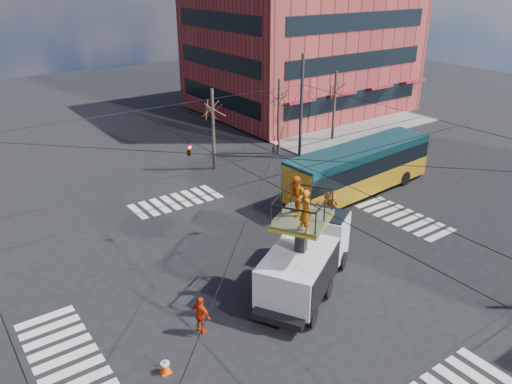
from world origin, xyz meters
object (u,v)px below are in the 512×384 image
(traffic_cone, at_px, (165,366))
(worker_ground, at_px, (201,315))
(city_bus, at_px, (359,168))
(utility_truck, at_px, (306,250))
(flagger, at_px, (330,209))

(traffic_cone, height_order, worker_ground, worker_ground)
(city_bus, bearing_deg, traffic_cone, -161.52)
(utility_truck, xyz_separation_m, flagger, (5.22, 3.94, -0.95))
(utility_truck, bearing_deg, flagger, 6.50)
(traffic_cone, relative_size, flagger, 0.31)
(worker_ground, bearing_deg, city_bus, -84.41)
(worker_ground, bearing_deg, traffic_cone, 102.06)
(utility_truck, height_order, city_bus, utility_truck)
(utility_truck, xyz_separation_m, traffic_cone, (-7.75, -1.23, -1.64))
(utility_truck, bearing_deg, city_bus, 1.42)
(worker_ground, distance_m, flagger, 11.48)
(utility_truck, distance_m, city_bus, 11.72)
(traffic_cone, xyz_separation_m, flagger, (12.97, 5.16, 0.69))
(utility_truck, distance_m, flagger, 6.60)
(city_bus, distance_m, worker_ground, 16.73)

